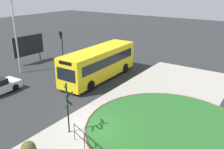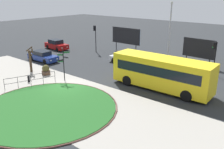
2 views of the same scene
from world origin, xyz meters
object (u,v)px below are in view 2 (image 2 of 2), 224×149
signpost_directional (63,62)px  traffic_light_far (95,33)px  car_trailing (56,45)px  planter_near_signpost (46,70)px  billboard_left (126,36)px  car_far_lane (125,58)px  lamppost_tall (170,32)px  billboard_right (199,49)px  bollard_foreground (29,79)px  street_tree_bare (30,59)px  bus_yellow (161,72)px  traffic_light_near (215,51)px  car_near_lane (43,56)px

signpost_directional → traffic_light_far: traffic_light_far is taller
signpost_directional → car_trailing: bearing=144.9°
signpost_directional → car_trailing: 15.39m
planter_near_signpost → car_trailing: bearing=136.9°
billboard_left → planter_near_signpost: (-0.17, -14.54, -1.91)m
car_far_lane → lamppost_tall: 6.43m
car_trailing → billboard_right: size_ratio=1.08×
signpost_directional → billboard_right: bearing=60.2°
bollard_foreground → billboard_left: bearing=91.6°
street_tree_bare → traffic_light_far: bearing=95.7°
signpost_directional → bollard_foreground: bearing=-133.1°
planter_near_signpost → street_tree_bare: 2.42m
bollard_foreground → car_trailing: (-10.11, 11.42, 0.35)m
car_far_lane → traffic_light_far: traffic_light_far is taller
lamppost_tall → billboard_left: lamppost_tall is taller
signpost_directional → billboard_left: 14.79m
bollard_foreground → street_tree_bare: (-2.79, 2.13, 1.14)m
bus_yellow → traffic_light_far: bearing=-26.3°
bus_yellow → traffic_light_near: size_ratio=2.58×
car_near_lane → planter_near_signpost: size_ratio=4.14×
bus_yellow → street_tree_bare: bus_yellow is taller
car_near_lane → lamppost_tall: lamppost_tall is taller
car_near_lane → traffic_light_far: (1.77, 8.26, 2.29)m
car_far_lane → planter_near_signpost: (-3.88, -9.41, -0.12)m
billboard_left → street_tree_bare: billboard_left is taller
car_far_lane → car_trailing: 13.36m
bus_yellow → lamppost_tall: size_ratio=1.23×
street_tree_bare → bus_yellow: bearing=18.8°
signpost_directional → street_tree_bare: size_ratio=1.17×
billboard_left → planter_near_signpost: 14.67m
lamppost_tall → street_tree_bare: lamppost_tall is taller
car_far_lane → bus_yellow: bearing=-34.0°
car_far_lane → planter_near_signpost: car_far_lane is taller
traffic_light_near → street_tree_bare: (-16.26, -12.24, -1.18)m
traffic_light_far → billboard_right: (14.73, 3.08, -0.85)m
billboard_right → planter_near_signpost: bearing=-125.7°
billboard_left → billboard_right: billboard_left is taller
traffic_light_far → lamppost_tall: lamppost_tall is taller
car_trailing → planter_near_signpost: 12.97m
car_near_lane → car_far_lane: bearing=33.0°
lamppost_tall → planter_near_signpost: (-8.41, -12.34, -3.62)m
street_tree_bare → traffic_light_near: bearing=37.0°
car_near_lane → planter_near_signpost: 6.04m
traffic_light_far → bollard_foreground: bearing=105.1°
bollard_foreground → street_tree_bare: size_ratio=0.25×
traffic_light_far → planter_near_signpost: (3.35, -11.47, -2.43)m
lamppost_tall → billboard_right: lamppost_tall is taller
bus_yellow → planter_near_signpost: bus_yellow is taller
billboard_right → signpost_directional: bearing=-117.4°
signpost_directional → bus_yellow: 9.77m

